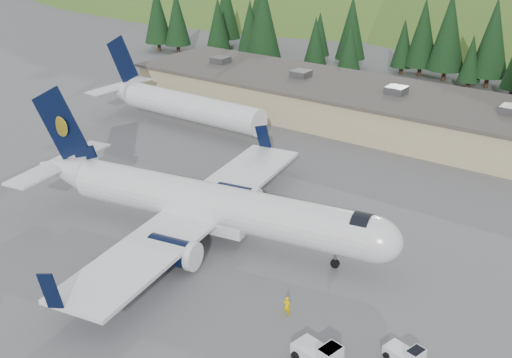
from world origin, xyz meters
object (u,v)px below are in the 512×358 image
object	(u,v)px
baggage_tug_b	(407,355)
baggage_tug_a	(320,354)
second_airliner	(177,103)
airliner	(207,205)
ramp_worker	(287,306)
terminal_building	(361,105)

from	to	relation	value
baggage_tug_b	baggage_tug_a	bearing A→B (deg)	-129.05
second_airliner	baggage_tug_b	size ratio (longest dim) A/B	9.39
second_airliner	baggage_tug_a	world-z (taller)	second_airliner
airliner	baggage_tug_a	size ratio (longest dim) A/B	10.37
second_airliner	baggage_tug_b	world-z (taller)	second_airliner
ramp_worker	baggage_tug_b	bearing A→B (deg)	161.86
baggage_tug_a	second_airliner	bearing A→B (deg)	153.76
airliner	second_airliner	distance (m)	32.57
airliner	baggage_tug_b	distance (m)	23.17
baggage_tug_a	ramp_worker	bearing A→B (deg)	156.63
terminal_building	second_airliner	bearing A→B (deg)	-141.22
second_airliner	ramp_worker	bearing A→B (deg)	-37.60
baggage_tug_a	ramp_worker	xyz separation A→B (m)	(-4.90, 3.35, 0.01)
terminal_building	ramp_worker	xyz separation A→B (m)	(16.62, -44.14, -1.81)
baggage_tug_a	baggage_tug_b	world-z (taller)	baggage_tug_a
terminal_building	baggage_tug_a	bearing A→B (deg)	-65.62
baggage_tug_a	baggage_tug_b	bearing A→B (deg)	48.03
baggage_tug_b	ramp_worker	distance (m)	9.59
airliner	baggage_tug_b	world-z (taller)	airliner
second_airliner	baggage_tug_a	bearing A→B (deg)	-37.23
baggage_tug_a	terminal_building	size ratio (longest dim) A/B	0.05
second_airliner	ramp_worker	size ratio (longest dim) A/B	16.91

